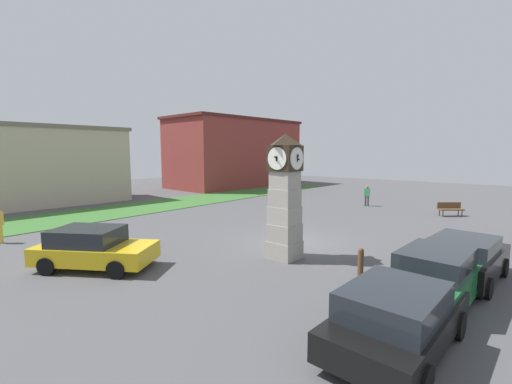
{
  "coord_description": "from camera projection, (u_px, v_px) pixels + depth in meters",
  "views": [
    {
      "loc": [
        -13.42,
        -8.73,
        4.28
      ],
      "look_at": [
        -0.93,
        1.58,
        2.36
      ],
      "focal_mm": 24.0,
      "sensor_mm": 36.0,
      "label": 1
    }
  ],
  "objects": [
    {
      "name": "storefront_low_left",
      "position": [
        235.0,
        153.0,
        42.66
      ],
      "size": [
        17.06,
        9.3,
        8.21
      ],
      "color": "maroon",
      "rests_on": "ground_plane"
    },
    {
      "name": "car_near_tower",
      "position": [
        437.0,
        277.0,
        9.55
      ],
      "size": [
        4.05,
        2.04,
        1.61
      ],
      "color": "#19602D",
      "rests_on": "ground_plane"
    },
    {
      "name": "clock_tower",
      "position": [
        285.0,
        198.0,
        13.55
      ],
      "size": [
        1.38,
        1.37,
        4.97
      ],
      "color": "#9C978D",
      "rests_on": "ground_plane"
    },
    {
      "name": "car_navy_sedan",
      "position": [
        397.0,
        317.0,
        7.35
      ],
      "size": [
        4.32,
        2.17,
        1.47
      ],
      "color": "black",
      "rests_on": "ground_plane"
    },
    {
      "name": "grass_verge_far",
      "position": [
        139.0,
        208.0,
        26.01
      ],
      "size": [
        47.36,
        5.54,
        0.04
      ],
      "primitive_type": "cube",
      "color": "#386B2D",
      "rests_on": "ground_plane"
    },
    {
      "name": "pedestrian_crossing_lot",
      "position": [
        367.0,
        194.0,
        26.92
      ],
      "size": [
        0.31,
        0.44,
        1.62
      ],
      "color": "#3F3F47",
      "rests_on": "ground_plane"
    },
    {
      "name": "bollard_near_tower",
      "position": [
        410.0,
        271.0,
        10.95
      ],
      "size": [
        0.3,
        0.3,
        0.95
      ],
      "color": "maroon",
      "rests_on": "ground_plane"
    },
    {
      "name": "bollard_mid_row",
      "position": [
        361.0,
        261.0,
        11.85
      ],
      "size": [
        0.2,
        0.2,
        0.98
      ],
      "color": "brown",
      "rests_on": "ground_plane"
    },
    {
      "name": "car_far_lot",
      "position": [
        93.0,
        248.0,
        12.56
      ],
      "size": [
        3.83,
        4.53,
        1.51
      ],
      "color": "gold",
      "rests_on": "ground_plane"
    },
    {
      "name": "bench",
      "position": [
        450.0,
        208.0,
        22.81
      ],
      "size": [
        1.45,
        1.55,
        0.9
      ],
      "color": "brown",
      "rests_on": "ground_plane"
    },
    {
      "name": "car_by_building",
      "position": [
        465.0,
        258.0,
        11.38
      ],
      "size": [
        4.18,
        2.27,
        1.5
      ],
      "color": "black",
      "rests_on": "ground_plane"
    },
    {
      "name": "ground_plane",
      "position": [
        294.0,
        242.0,
        16.3
      ],
      "size": [
        78.93,
        78.93,
        0.0
      ],
      "primitive_type": "plane",
      "color": "#4C4C4F"
    },
    {
      "name": "warehouse_blue_far",
      "position": [
        31.0,
        166.0,
        27.12
      ],
      "size": [
        14.43,
        7.25,
        6.33
      ],
      "color": "#B7A88E",
      "rests_on": "ground_plane"
    }
  ]
}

